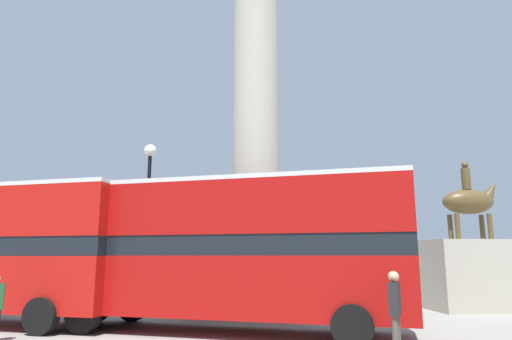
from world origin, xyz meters
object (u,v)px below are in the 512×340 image
(street_lamp, at_px, (148,209))
(pedestrian_by_plinth, at_px, (395,308))
(equestrian_statue, at_px, (474,268))
(monument_column, at_px, (256,125))
(bus_b, at_px, (225,247))

(street_lamp, height_order, pedestrian_by_plinth, street_lamp)
(equestrian_statue, bearing_deg, monument_column, 178.55)
(equestrian_statue, bearing_deg, street_lamp, -178.71)
(pedestrian_by_plinth, bearing_deg, street_lamp, -109.41)
(bus_b, relative_size, street_lamp, 1.66)
(bus_b, bearing_deg, equestrian_statue, 45.20)
(equestrian_statue, height_order, street_lamp, street_lamp)
(bus_b, bearing_deg, monument_column, 95.18)
(monument_column, bearing_deg, equestrian_statue, 15.23)
(street_lamp, bearing_deg, bus_b, -39.70)
(equestrian_statue, relative_size, street_lamp, 0.94)
(equestrian_statue, distance_m, street_lamp, 13.16)
(equestrian_statue, bearing_deg, pedestrian_by_plinth, -129.26)
(equestrian_statue, xyz_separation_m, street_lamp, (-12.34, -4.00, 2.21))
(bus_b, xyz_separation_m, street_lamp, (-3.90, 3.24, 1.51))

